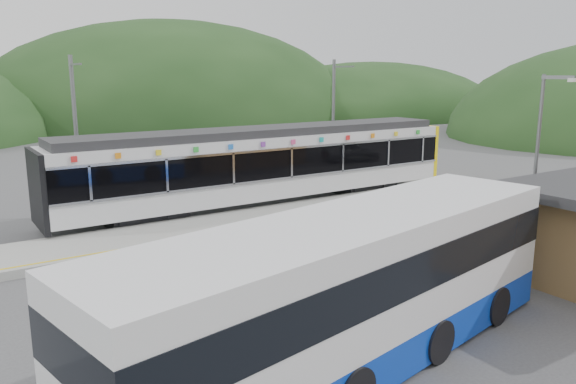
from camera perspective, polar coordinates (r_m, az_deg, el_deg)
ground at (r=21.78m, az=3.79°, el=-4.70°), size 120.00×120.00×0.00m
hills at (r=29.54m, az=7.19°, el=-0.32°), size 146.00×149.00×26.00m
platform at (r=24.35m, az=-0.89°, el=-2.51°), size 26.00×3.20×0.30m
yellow_line at (r=23.26m, az=0.83°, el=-2.81°), size 26.00×0.10×0.01m
train at (r=26.71m, az=-2.27°, el=2.97°), size 20.44×3.01×3.74m
catenary_mast_west at (r=25.92m, az=-20.69°, el=5.47°), size 0.18×1.80×7.00m
catenary_mast_east at (r=32.03m, az=4.65°, el=7.29°), size 0.18×1.80×7.00m
bus at (r=12.25m, az=6.38°, el=-10.34°), size 12.43×4.98×3.31m
lamp_post at (r=20.78m, az=24.28°, el=3.91°), size 0.37×1.10×6.21m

